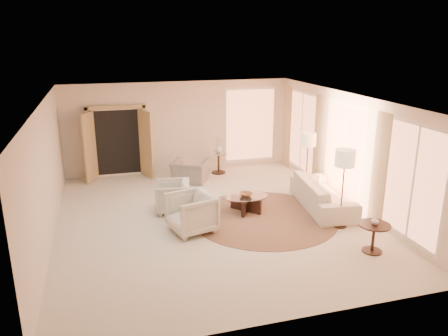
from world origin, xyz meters
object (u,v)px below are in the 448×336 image
object	(u,v)px
accent_chair	(190,168)
coffee_table	(246,202)
armchair_left	(172,195)
floor_lamp_far	(345,162)
armchair_right	(191,211)
bowl	(246,194)
end_table	(374,233)
side_table	(219,161)
floor_lamp_near	(308,142)
sofa	(323,194)
side_vase	(218,149)
end_vase	(375,221)

from	to	relation	value
accent_chair	coffee_table	bearing A→B (deg)	135.67
armchair_left	floor_lamp_far	world-z (taller)	floor_lamp_far
armchair_right	bowl	bearing A→B (deg)	101.51
armchair_left	end_table	world-z (taller)	armchair_left
armchair_left	side_table	bearing A→B (deg)	154.55
coffee_table	side_table	world-z (taller)	side_table
floor_lamp_near	sofa	bearing A→B (deg)	-94.44
end_table	bowl	distance (m)	3.18
floor_lamp_near	side_vase	distance (m)	3.06
side_table	side_vase	world-z (taller)	side_vase
armchair_left	accent_chair	distance (m)	2.24
bowl	floor_lamp_far	bearing A→B (deg)	-38.83
sofa	side_table	world-z (taller)	sofa
end_table	end_vase	xyz separation A→B (m)	(0.00, 0.00, 0.26)
armchair_left	accent_chair	xyz separation A→B (m)	(0.85, 2.07, 0.01)
floor_lamp_far	accent_chair	bearing A→B (deg)	123.07
armchair_right	end_vase	bearing A→B (deg)	45.28
sofa	end_table	size ratio (longest dim) A/B	3.89
accent_chair	side_vase	distance (m)	1.24
accent_chair	floor_lamp_near	size ratio (longest dim) A/B	0.59
accent_chair	end_table	bearing A→B (deg)	143.95
side_table	floor_lamp_far	distance (m)	4.99
accent_chair	side_table	xyz separation A→B (m)	(1.04, 0.60, -0.03)
sofa	armchair_left	xyz separation A→B (m)	(-3.62, 0.80, 0.06)
coffee_table	end_vase	bearing A→B (deg)	-56.39
armchair_right	side_vase	world-z (taller)	armchair_right
bowl	end_vase	bearing A→B (deg)	-56.39
armchair_right	side_table	xyz separation A→B (m)	(1.68, 3.90, -0.07)
accent_chair	floor_lamp_far	xyz separation A→B (m)	(2.61, -4.01, 1.10)
sofa	floor_lamp_near	bearing A→B (deg)	3.17
armchair_left	end_table	size ratio (longest dim) A/B	1.33
floor_lamp_near	side_vase	bearing A→B (deg)	127.47
armchair_left	sofa	bearing A→B (deg)	87.50
floor_lamp_near	armchair_left	bearing A→B (deg)	-175.47
armchair_right	coffee_table	distance (m)	1.67
armchair_right	floor_lamp_far	xyz separation A→B (m)	(3.25, -0.70, 1.05)
sofa	accent_chair	distance (m)	3.99
sofa	end_vase	xyz separation A→B (m)	(-0.16, -2.38, 0.31)
armchair_right	side_vase	bearing A→B (deg)	142.73
bowl	armchair_left	bearing A→B (deg)	162.91
armchair_left	side_table	xyz separation A→B (m)	(1.89, 2.67, -0.02)
side_table	floor_lamp_near	xyz separation A→B (m)	(1.82, -2.37, 1.02)
armchair_right	end_vase	size ratio (longest dim) A/B	6.06
armchair_left	floor_lamp_near	bearing A→B (deg)	104.41
armchair_left	side_vase	xyz separation A→B (m)	(1.89, 2.67, 0.35)
floor_lamp_near	floor_lamp_far	world-z (taller)	floor_lamp_far
bowl	coffee_table	bearing A→B (deg)	0.00
sofa	armchair_left	size ratio (longest dim) A/B	2.93
armchair_left	side_vase	world-z (taller)	side_vase
armchair_left	armchair_right	world-z (taller)	armchair_right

